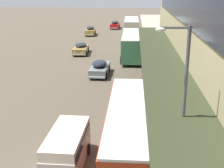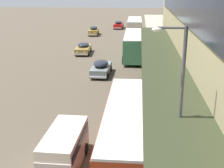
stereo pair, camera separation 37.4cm
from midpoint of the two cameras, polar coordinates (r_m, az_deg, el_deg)
The scene contains 11 objects.
transit_bus_kerbside_front at distance 16.27m, azimuth 3.79°, elevation -8.85°, with size 2.75×9.91×3.26m.
transit_bus_kerbside_rear at distance 40.21m, azimuth 4.37°, elevation 7.28°, with size 2.83×10.28×3.15m.
transit_bus_kerbside_far at distance 55.53m, azimuth 4.34°, elevation 10.31°, with size 2.74×9.46×3.32m.
sedan_second_near at distance 43.17m, azimuth -5.03°, elevation 6.53°, with size 2.08×4.66×1.46m.
sedan_far_back at distance 67.78m, azimuth 1.37°, elevation 10.78°, with size 2.06×4.37×1.65m.
sedan_lead_mid at distance 24.75m, azimuth 4.01°, elevation -2.03°, with size 1.84×4.47×1.58m.
sedan_trailing_mid at distance 59.02m, azimuth -3.20°, elevation 9.69°, with size 1.92×4.29×1.62m.
sedan_trailing_near at distance 32.75m, azimuth -1.67°, elevation 3.01°, with size 1.98×4.70×1.60m.
vw_van at distance 16.77m, azimuth -7.95°, elevation -11.12°, with size 1.99×4.59×1.96m.
street_lamp at distance 14.15m, azimuth 12.66°, elevation -2.24°, with size 1.50×0.28×7.39m.
fire_hydrant at distance 20.62m, azimuth 10.61°, elevation -7.36°, with size 0.20×0.40×0.70m.
Camera 2 is at (4.53, -7.36, 9.18)m, focal length 50.00 mm.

